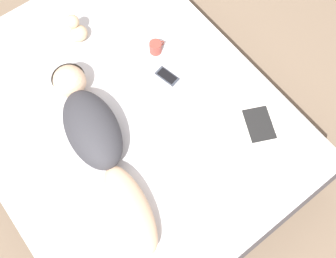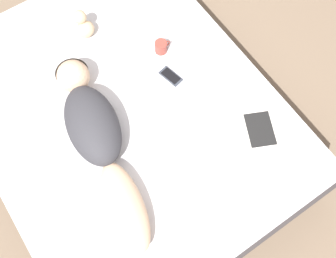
% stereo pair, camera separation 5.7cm
% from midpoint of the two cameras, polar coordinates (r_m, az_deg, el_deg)
% --- Properties ---
extents(ground_plane, '(12.00, 12.00, 0.00)m').
position_cam_midpoint_polar(ground_plane, '(3.07, -6.14, -1.98)').
color(ground_plane, '#7A6651').
extents(bed, '(1.85, 2.33, 0.58)m').
position_cam_midpoint_polar(bed, '(2.81, -6.72, 0.12)').
color(bed, '#383333').
rests_on(bed, ground_plane).
extents(person, '(0.45, 1.31, 0.22)m').
position_cam_midpoint_polar(person, '(2.38, -11.03, -1.19)').
color(person, '#DBB28E').
rests_on(person, bed).
extents(open_magazine, '(0.59, 0.51, 0.01)m').
position_cam_midpoint_polar(open_magazine, '(2.50, 9.88, 0.13)').
color(open_magazine, silver).
rests_on(open_magazine, bed).
extents(coffee_mug, '(0.12, 0.08, 0.09)m').
position_cam_midpoint_polar(coffee_mug, '(2.71, -2.40, 11.78)').
color(coffee_mug, '#993D33').
rests_on(coffee_mug, bed).
extents(cell_phone, '(0.11, 0.17, 0.01)m').
position_cam_midpoint_polar(cell_phone, '(2.63, -0.75, 7.66)').
color(cell_phone, '#333842').
rests_on(cell_phone, bed).
extents(plush_toy, '(0.13, 0.15, 0.18)m').
position_cam_midpoint_polar(plush_toy, '(2.82, -13.73, 13.83)').
color(plush_toy, '#D1B289').
rests_on(plush_toy, bed).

